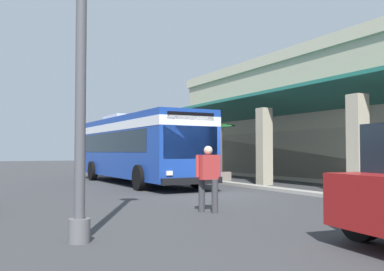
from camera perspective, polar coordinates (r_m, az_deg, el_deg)
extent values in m
plane|color=#38383A|center=(20.97, 22.61, -6.12)|extent=(120.00, 120.00, 0.00)
cube|color=#9E998E|center=(19.12, 6.45, -6.49)|extent=(31.94, 0.50, 0.12)
cube|color=#B2A88E|center=(29.05, -3.12, -1.67)|extent=(0.55, 0.55, 3.50)
cube|color=#B2A88E|center=(24.29, 2.01, -1.58)|extent=(0.55, 0.55, 3.50)
cube|color=#B2A88E|center=(19.82, 9.56, -1.43)|extent=(0.55, 0.55, 3.50)
cube|color=#B2A88E|center=(15.88, 21.14, -1.15)|extent=(0.55, 0.55, 3.50)
cube|color=#19594C|center=(20.77, 12.46, 4.37)|extent=(26.62, 3.16, 0.82)
cube|color=#19232D|center=(21.72, 15.84, -2.36)|extent=(22.36, 0.08, 2.40)
cube|color=#193D9E|center=(20.72, -7.34, -1.54)|extent=(11.05, 2.77, 2.75)
cube|color=white|center=(20.75, -7.33, 1.01)|extent=(11.07, 2.79, 0.36)
cube|color=#19232D|center=(21.00, -7.63, -0.94)|extent=(9.29, 2.77, 0.90)
cube|color=#19232D|center=(15.74, -0.16, -0.92)|extent=(0.11, 2.24, 1.20)
cube|color=black|center=(15.78, -0.14, 2.60)|extent=(0.10, 1.94, 0.28)
cube|color=black|center=(15.66, 0.07, -6.04)|extent=(0.25, 2.45, 0.24)
cube|color=silver|center=(16.15, 2.73, -4.85)|extent=(0.06, 0.24, 0.16)
cube|color=silver|center=(15.31, -3.03, -5.00)|extent=(0.06, 0.24, 0.16)
cube|color=silver|center=(22.19, -8.71, 2.29)|extent=(2.44, 1.83, 0.24)
cylinder|color=black|center=(17.99, 0.65, -5.38)|extent=(1.00, 0.30, 1.00)
cylinder|color=black|center=(16.90, -6.97, -5.57)|extent=(1.00, 0.30, 1.00)
cylinder|color=black|center=(24.07, -7.15, -4.54)|extent=(1.00, 0.30, 1.00)
cylinder|color=black|center=(23.27, -13.04, -4.59)|extent=(1.00, 0.30, 1.00)
cylinder|color=black|center=(7.94, 21.46, -10.21)|extent=(0.76, 0.26, 0.76)
cylinder|color=#38383D|center=(10.89, 1.30, -7.97)|extent=(0.16, 0.16, 0.82)
cylinder|color=#38383D|center=(10.72, 3.05, -8.06)|extent=(0.16, 0.16, 0.82)
cube|color=#B23333|center=(10.75, 2.16, -4.21)|extent=(0.27, 0.50, 0.61)
sphere|color=beige|center=(10.75, 2.16, -1.98)|extent=(0.22, 0.22, 0.22)
cylinder|color=#B23333|center=(10.63, 0.73, -4.07)|extent=(0.09, 0.09, 0.55)
cylinder|color=#B23333|center=(10.88, 3.56, -4.02)|extent=(0.09, 0.09, 0.55)
cube|color=gray|center=(22.63, 3.86, -5.39)|extent=(0.79, 0.79, 0.46)
cylinder|color=#332319|center=(22.62, 3.85, -4.79)|extent=(0.67, 0.67, 0.02)
cylinder|color=brown|center=(22.60, 3.85, -1.91)|extent=(0.16, 0.16, 2.29)
ellipsoid|color=#195123|center=(22.22, 4.56, 1.25)|extent=(1.01, 0.26, 0.19)
ellipsoid|color=#195123|center=(22.97, 4.83, 1.38)|extent=(0.36, 1.05, 0.18)
ellipsoid|color=#195123|center=(22.89, 3.18, 1.42)|extent=(0.76, 0.40, 0.18)
ellipsoid|color=#195123|center=(22.48, 2.70, 1.42)|extent=(0.38, 0.97, 0.18)
cylinder|color=#59595B|center=(7.54, -14.73, -12.12)|extent=(0.36, 0.36, 0.40)
cylinder|color=#4C4C51|center=(7.68, -14.50, 12.77)|extent=(0.18, 0.18, 6.96)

